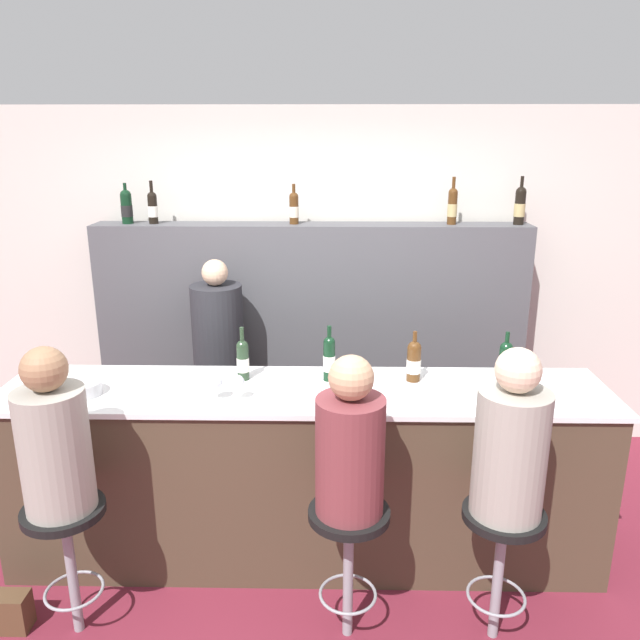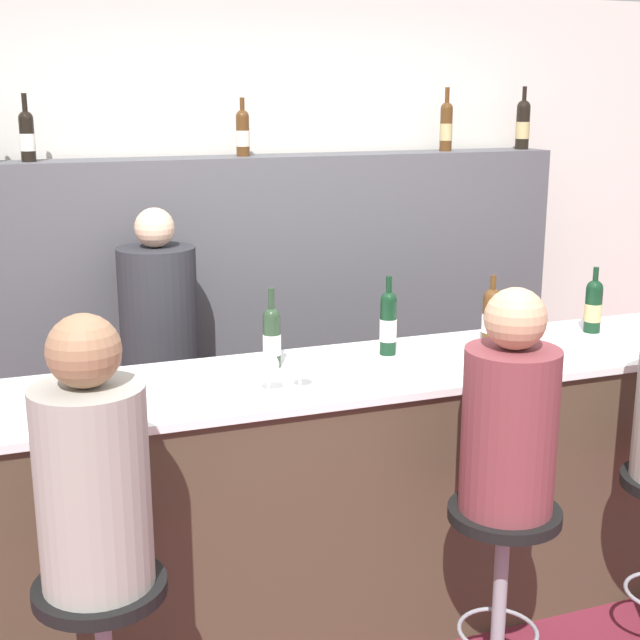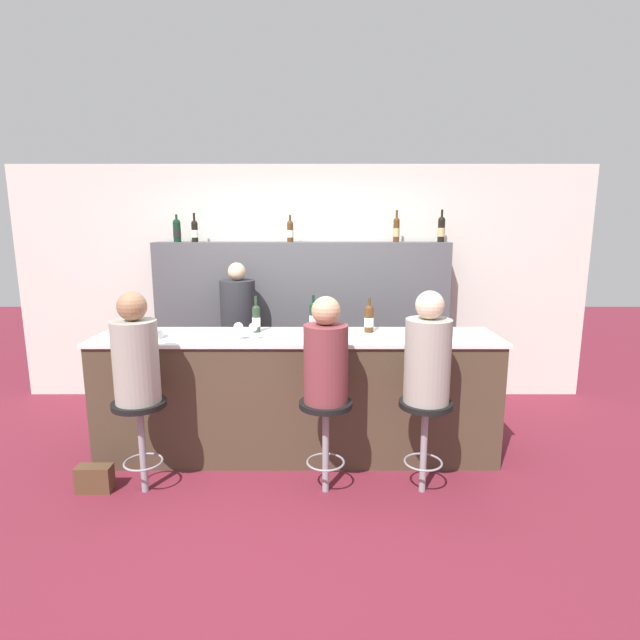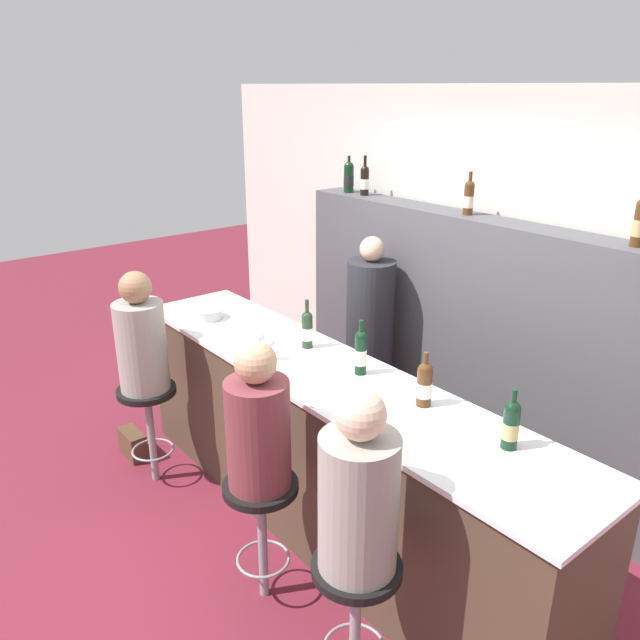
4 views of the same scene
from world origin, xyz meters
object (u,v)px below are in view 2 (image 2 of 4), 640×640
Objects in this scene: wine_bottle_counter_2 at (492,315)px; wine_bottle_backbar_3 at (446,126)px; wine_bottle_counter_0 at (272,336)px; wine_bottle_counter_1 at (388,322)px; wine_bottle_backbar_4 at (523,124)px; bartender at (162,391)px; wine_glass_1 at (300,362)px; bar_stool_left at (103,628)px; wine_bottle_backbar_2 at (243,132)px; metal_bowl at (50,403)px; guest_seated_middle at (510,416)px; bar_stool_middle at (502,548)px; guest_seated_left at (92,471)px; wine_glass_0 at (268,366)px; wine_bottle_counter_3 at (593,305)px; wine_bottle_backbar_1 at (27,135)px.

wine_bottle_counter_2 is 1.45m from wine_bottle_backbar_3.
wine_bottle_counter_0 is 0.97× the size of wine_bottle_counter_1.
wine_bottle_backbar_4 is 0.21× the size of bartender.
wine_glass_1 is (-1.82, -1.47, -0.76)m from wine_bottle_backbar_4.
bar_stool_left is at bearing -135.31° from wine_bottle_counter_0.
wine_bottle_backbar_2 is 1.33m from bartender.
guest_seated_middle reaches higher than metal_bowl.
bartender is at bearing 119.19° from bar_stool_middle.
wine_bottle_backbar_3 is at bearing 68.38° from bar_stool_middle.
wine_bottle_backbar_2 is 0.35× the size of guest_seated_left.
guest_seated_left reaches higher than wine_bottle_counter_1.
metal_bowl is at bearing 98.08° from guest_seated_left.
metal_bowl is (-0.74, 0.06, -0.07)m from wine_glass_0.
wine_bottle_counter_1 is 1.93m from wine_bottle_backbar_4.
wine_bottle_counter_3 is 2.08× the size of wine_glass_1.
wine_bottle_backbar_2 reaches higher than guest_seated_middle.
wine_glass_1 is (-0.48, -0.29, -0.03)m from wine_bottle_counter_1.
wine_bottle_counter_3 is 1.40m from wine_bottle_backbar_3.
wine_bottle_backbar_1 is at bearing 125.25° from bar_stool_middle.
wine_bottle_counter_2 reaches higher than bar_stool_left.
wine_bottle_backbar_3 reaches higher than wine_bottle_counter_3.
wine_glass_1 is at bearing -148.66° from wine_bottle_counter_1.
wine_bottle_counter_0 is 0.20× the size of bartender.
wine_bottle_backbar_2 is at bearing 81.59° from wine_glass_1.
wine_bottle_counter_0 is at bearing 92.36° from wine_glass_1.
wine_bottle_backbar_3 is at bearing 42.42° from bar_stool_left.
wine_bottle_backbar_1 reaches higher than guest_seated_middle.
wine_glass_0 is (-0.11, -0.29, -0.02)m from wine_bottle_counter_0.
wine_bottle_backbar_1 is 0.40× the size of guest_seated_middle.
wine_bottle_counter_3 is 0.87× the size of wine_bottle_backbar_3.
wine_glass_0 is (-1.94, -1.47, -0.76)m from wine_bottle_backbar_4.
wine_bottle_backbar_3 is 0.98× the size of wine_bottle_backbar_4.
wine_bottle_backbar_1 is at bearing 90.51° from guest_seated_left.
wine_bottle_counter_0 is 1.25m from bar_stool_left.
wine_bottle_counter_1 is 0.66m from wine_glass_0.
bartender reaches higher than guest_seated_left.
guest_seated_middle is 0.49× the size of bartender.
wine_glass_1 is at bearing -168.79° from wine_bottle_counter_3.
wine_glass_1 reaches higher than bar_stool_left.
wine_bottle_backbar_4 reaches higher than wine_bottle_backbar_2.
wine_bottle_backbar_4 is at bearing 36.74° from guest_seated_left.
wine_bottle_backbar_1 reaches higher than metal_bowl.
wine_bottle_backbar_4 is 2.68m from bar_stool_middle.
bartender is at bearing 73.10° from bar_stool_left.
guest_seated_left is (-0.66, -0.47, -0.10)m from wine_glass_0.
wine_bottle_backbar_4 is 2.55m from wine_glass_0.
wine_glass_0 is 0.18× the size of guest_seated_left.
wine_bottle_backbar_2 is 0.18× the size of bartender.
bar_stool_left and bar_stool_middle have the same top height.
bar_stool_left is 0.92× the size of guest_seated_middle.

